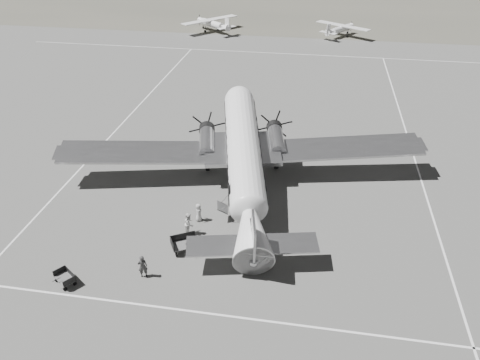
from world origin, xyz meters
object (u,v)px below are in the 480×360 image
at_px(light_plane_right, 341,30).
at_px(passenger, 199,212).
at_px(baggage_cart_near, 185,244).
at_px(dc3_airliner, 244,159).
at_px(ramp_agent, 189,224).
at_px(light_plane_left, 212,25).
at_px(baggage_cart_far, 65,278).
at_px(ground_crew, 143,266).

xyz_separation_m(light_plane_right, passenger, (-11.27, -57.17, -0.35)).
bearing_deg(baggage_cart_near, dc3_airliner, 42.03).
bearing_deg(light_plane_right, baggage_cart_near, -66.76).
bearing_deg(ramp_agent, light_plane_right, -5.02).
bearing_deg(light_plane_left, ramp_agent, -128.80).
distance_m(light_plane_right, baggage_cart_near, 61.79).
distance_m(light_plane_right, passenger, 58.27).
relative_size(light_plane_right, baggage_cart_far, 7.11).
relative_size(dc3_airliner, baggage_cart_far, 21.45).
relative_size(baggage_cart_near, passenger, 1.31).
bearing_deg(ramp_agent, baggage_cart_near, -168.89).
bearing_deg(ground_crew, ramp_agent, -131.82).
bearing_deg(ramp_agent, passenger, -2.82).
xyz_separation_m(baggage_cart_near, ramp_agent, (-0.17, 1.87, 0.35)).
relative_size(dc3_airliner, baggage_cart_near, 16.43).
bearing_deg(baggage_cart_far, light_plane_right, 110.36).
distance_m(ramp_agent, passenger, 1.72).
bearing_deg(light_plane_left, baggage_cart_near, -128.98).
xyz_separation_m(ground_crew, ramp_agent, (1.77, 4.83, 0.06)).
bearing_deg(dc3_airliner, baggage_cart_near, -121.01).
height_order(dc3_airliner, light_plane_left, dc3_airliner).
relative_size(ground_crew, ramp_agent, 0.93).
height_order(baggage_cart_far, ramp_agent, ramp_agent).
distance_m(light_plane_left, ground_crew, 64.02).
distance_m(baggage_cart_near, passenger, 3.58).
bearing_deg(ground_crew, light_plane_right, -123.44).
relative_size(baggage_cart_far, ramp_agent, 0.82).
distance_m(baggage_cart_far, ground_crew, 4.88).
height_order(light_plane_right, baggage_cart_far, light_plane_right).
bearing_deg(ground_crew, baggage_cart_far, -4.26).
xyz_separation_m(dc3_airliner, ground_crew, (-4.72, -11.26, -2.15)).
xyz_separation_m(dc3_airliner, light_plane_left, (-14.30, 52.04, -1.77)).
distance_m(light_plane_left, baggage_cart_far, 64.95).
bearing_deg(light_plane_right, ramp_agent, -67.25).
height_order(light_plane_left, light_plane_right, light_plane_left).
distance_m(baggage_cart_near, baggage_cart_far, 7.93).
height_order(dc3_airliner, baggage_cart_near, dc3_airliner).
distance_m(dc3_airliner, light_plane_left, 54.00).
xyz_separation_m(dc3_airliner, baggage_cart_near, (-2.78, -8.31, -2.44)).
relative_size(baggage_cart_near, ground_crew, 1.15).
height_order(light_plane_right, ramp_agent, light_plane_right).
distance_m(baggage_cart_far, passenger, 10.41).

